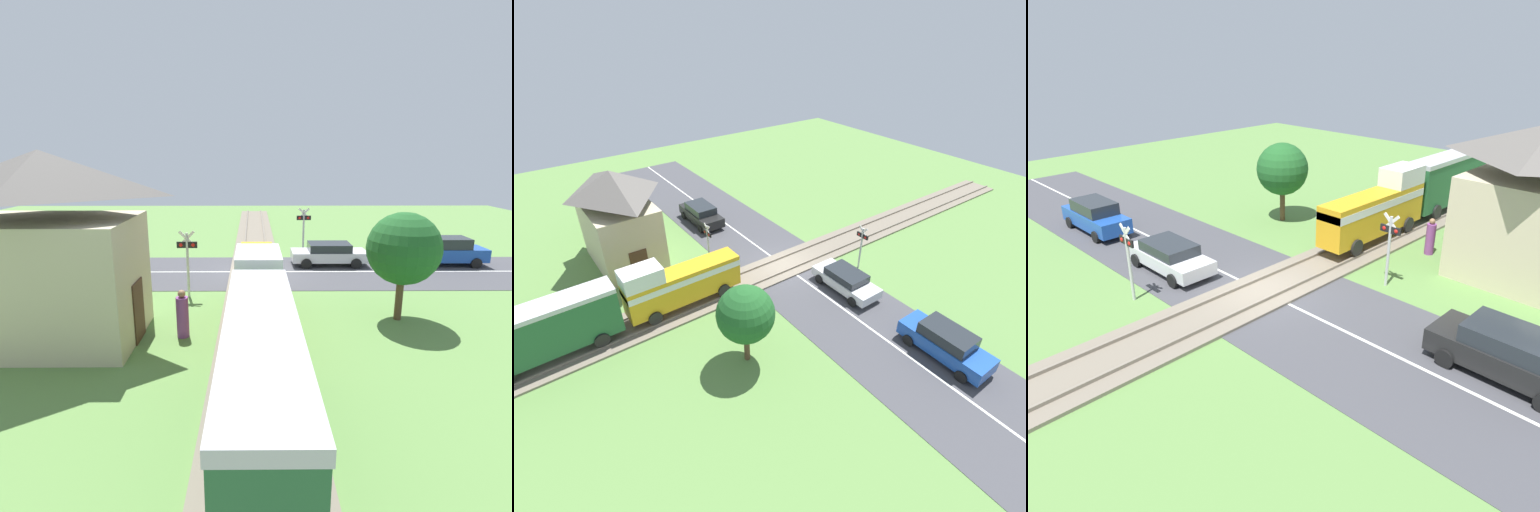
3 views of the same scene
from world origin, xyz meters
TOP-DOWN VIEW (x-y plane):
  - ground_plane at (0.00, 0.00)m, footprint 60.00×60.00m
  - road_surface at (0.00, 0.00)m, footprint 48.00×6.40m
  - track_bed at (0.00, 0.00)m, footprint 2.80×48.00m
  - train at (0.00, 10.85)m, footprint 1.58×13.70m
  - car_near_crossing at (-4.25, -1.44)m, footprint 4.32×1.86m
  - car_far_side at (8.87, 1.44)m, footprint 4.47×1.92m
  - car_behind_queue at (-11.00, -1.44)m, footprint 4.51×1.78m
  - crossing_signal_west_approach at (-3.05, -3.89)m, footprint 0.90×0.18m
  - crossing_signal_east_approach at (3.05, 3.89)m, footprint 0.90×0.18m
  - station_building at (6.84, 8.19)m, footprint 5.96×4.18m
  - pedestrian_by_station at (2.62, 8.00)m, footprint 0.43×0.43m
  - tree_roadside_hedge at (-5.48, 6.52)m, footprint 2.74×2.74m

SIDE VIEW (x-z plane):
  - ground_plane at x=0.00m, z-range 0.00..0.00m
  - road_surface at x=0.00m, z-range 0.00..0.02m
  - track_bed at x=0.00m, z-range -0.05..0.19m
  - car_near_crossing at x=-4.25m, z-range 0.05..1.36m
  - pedestrian_by_station at x=2.62m, z-range -0.08..1.65m
  - car_far_side at x=8.87m, z-range 0.04..1.59m
  - car_behind_queue at x=-11.00m, z-range 0.03..1.66m
  - train at x=0.00m, z-range 0.27..3.45m
  - crossing_signal_west_approach at x=-3.05m, z-range 0.43..3.48m
  - crossing_signal_east_approach at x=3.05m, z-range 0.43..3.48m
  - tree_roadside_hedge at x=-5.48m, z-range 0.72..4.92m
  - station_building at x=6.84m, z-range -0.07..6.32m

